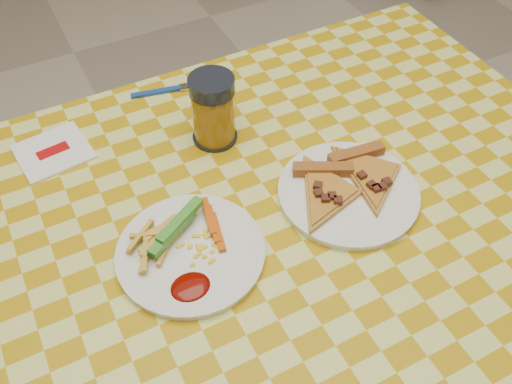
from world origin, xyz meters
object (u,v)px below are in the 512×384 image
table (254,248)px  drink_glass (213,110)px  plate_left (191,254)px  plate_right (348,194)px

table → drink_glass: (0.03, 0.21, 0.14)m
plate_left → drink_glass: (0.15, 0.23, 0.06)m
plate_left → drink_glass: drink_glass is taller
table → drink_glass: 0.26m
table → plate_left: 0.14m
plate_left → plate_right: same height
plate_right → drink_glass: drink_glass is taller
table → drink_glass: bearing=82.8°
table → plate_left: (-0.12, -0.02, 0.08)m
plate_right → drink_glass: 0.28m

